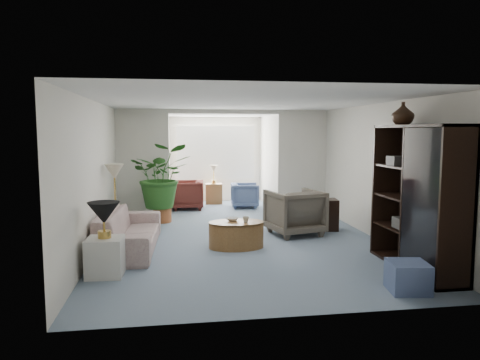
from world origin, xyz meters
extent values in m
plane|color=#8090A9|center=(0.00, 0.00, 0.00)|extent=(6.00, 6.00, 0.00)
plane|color=#8090A9|center=(0.00, 4.10, 0.00)|extent=(2.60, 2.60, 0.00)
cube|color=white|center=(-1.90, 3.00, 1.25)|extent=(1.20, 0.12, 2.50)
cube|color=white|center=(1.90, 3.00, 1.25)|extent=(1.20, 0.12, 2.50)
cube|color=white|center=(0.00, 3.00, 2.45)|extent=(2.60, 0.12, 0.10)
cube|color=white|center=(0.00, 5.18, 1.40)|extent=(2.20, 0.02, 1.50)
cube|color=white|center=(0.00, 5.15, 1.40)|extent=(2.20, 0.02, 1.50)
cube|color=#AFA48C|center=(2.46, -0.10, 1.70)|extent=(0.04, 0.50, 0.40)
imported|color=beige|center=(-1.97, 0.09, 0.33)|extent=(1.00, 2.31, 0.66)
cube|color=silver|center=(-2.17, -1.26, 0.27)|extent=(0.51, 0.51, 0.53)
cone|color=black|center=(-2.17, -1.26, 0.88)|extent=(0.44, 0.44, 0.30)
cone|color=beige|center=(-2.30, 1.03, 1.25)|extent=(0.36, 0.36, 0.28)
cylinder|color=olive|center=(-0.16, -0.04, 0.23)|extent=(1.21, 1.21, 0.45)
imported|color=silver|center=(-0.21, 0.06, 0.48)|extent=(0.27, 0.27, 0.05)
imported|color=beige|center=(-0.01, -0.14, 0.50)|extent=(0.14, 0.14, 0.10)
imported|color=#62584D|center=(1.10, 0.78, 0.44)|extent=(1.13, 1.15, 0.88)
cube|color=black|center=(1.80, 1.08, 0.31)|extent=(0.57, 0.48, 0.63)
cube|color=black|center=(2.23, -1.63, 1.04)|extent=(0.50, 1.88, 2.09)
imported|color=#321D10|center=(2.23, -1.13, 2.26)|extent=(0.33, 0.33, 0.35)
cube|color=slate|center=(1.66, -2.47, 0.19)|extent=(0.54, 0.54, 0.37)
cylinder|color=#AB5B31|center=(-1.46, 2.36, 0.16)|extent=(0.40, 0.40, 0.32)
imported|color=#2A6121|center=(-1.46, 2.36, 1.03)|extent=(1.28, 1.11, 1.42)
imported|color=slate|center=(0.65, 3.96, 0.32)|extent=(0.76, 0.74, 0.64)
imported|color=maroon|center=(-0.85, 3.96, 0.37)|extent=(0.87, 0.85, 0.74)
cube|color=olive|center=(-0.10, 4.71, 0.28)|extent=(0.48, 0.39, 0.56)
cube|color=#4F4B49|center=(2.18, -1.81, 1.09)|extent=(0.30, 0.26, 0.16)
cube|color=#3D3B37|center=(2.18, -1.41, 0.64)|extent=(0.30, 0.26, 0.16)
cube|color=black|center=(2.18, -2.15, 0.64)|extent=(0.30, 0.26, 0.16)
cube|color=#2F2A24|center=(2.18, -2.05, 1.54)|extent=(0.30, 0.26, 0.16)
cube|color=#4A4745|center=(2.18, -1.16, 1.54)|extent=(0.30, 0.26, 0.16)
camera|label=1|loc=(-1.24, -7.51, 2.00)|focal=33.53mm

